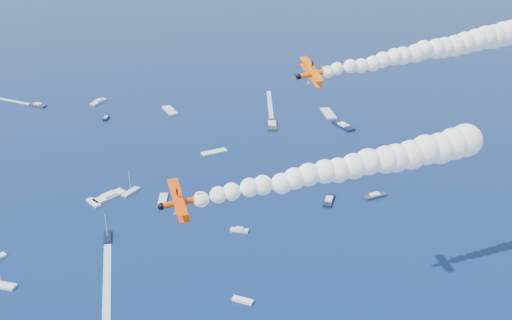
{
  "coord_description": "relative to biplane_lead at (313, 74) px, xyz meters",
  "views": [
    {
      "loc": [
        13.81,
        -78.71,
        97.55
      ],
      "look_at": [
        5.74,
        20.77,
        50.1
      ],
      "focal_mm": 42.78,
      "sensor_mm": 36.0,
      "label": 1
    }
  ],
  "objects": [
    {
      "name": "smoke_trail_trail",
      "position": [
        4.64,
        -28.26,
        -7.25
      ],
      "size": [
        54.28,
        39.09,
        9.74
      ],
      "primitive_type": null,
      "rotation": [
        0.0,
        0.0,
        3.51
      ],
      "color": "white"
    },
    {
      "name": "biplane_lead",
      "position": [
        0.0,
        0.0,
        0.0
      ],
      "size": [
        10.6,
        11.74,
        8.05
      ],
      "primitive_type": null,
      "rotation": [
        -0.36,
        0.07,
        3.6
      ],
      "color": "#FF6405"
    },
    {
      "name": "biplane_trail",
      "position": [
        -19.97,
        -37.83,
        -9.23
      ],
      "size": [
        9.75,
        11.07,
        7.52
      ],
      "primitive_type": null,
      "rotation": [
        -0.32,
        0.07,
        3.51
      ],
      "color": "#F94105"
    },
    {
      "name": "boat_wakes",
      "position": [
        -71.0,
        99.23,
        -60.68
      ],
      "size": [
        148.91,
        175.7,
        0.04
      ],
      "color": "white",
      "rests_on": "ground"
    },
    {
      "name": "spectator_boats",
      "position": [
        -25.47,
        71.52,
        -60.36
      ],
      "size": [
        229.72,
        164.56,
        0.7
      ],
      "color": "#282E36",
      "rests_on": "ground"
    },
    {
      "name": "smoke_trail_lead",
      "position": [
        23.72,
        11.58,
        1.98
      ],
      "size": [
        54.53,
        44.63,
        9.74
      ],
      "primitive_type": null,
      "rotation": [
        0.0,
        0.0,
        3.6
      ],
      "color": "white"
    }
  ]
}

